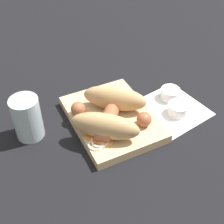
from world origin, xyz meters
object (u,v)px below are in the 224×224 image
at_px(bread_roll, 110,112).
at_px(condiment_cup_far, 170,94).
at_px(condiment_cup_near, 178,110).
at_px(drink_glass, 27,118).
at_px(sausage, 110,114).
at_px(food_tray, 112,119).

relative_size(bread_roll, condiment_cup_far, 4.14).
bearing_deg(condiment_cup_near, drink_glass, 75.07).
height_order(sausage, condiment_cup_near, sausage).
bearing_deg(sausage, bread_roll, 147.45).
bearing_deg(condiment_cup_near, sausage, 78.62).
xyz_separation_m(sausage, drink_glass, (0.06, 0.17, 0.01)).
bearing_deg(food_tray, condiment_cup_near, -106.04).
bearing_deg(bread_roll, condiment_cup_near, -99.32).
relative_size(condiment_cup_far, drink_glass, 0.49).
height_order(bread_roll, drink_glass, drink_glass).
height_order(sausage, condiment_cup_far, sausage).
bearing_deg(bread_roll, condiment_cup_far, -80.52).
xyz_separation_m(sausage, condiment_cup_near, (-0.03, -0.17, -0.03)).
distance_m(food_tray, condiment_cup_near, 0.16).
bearing_deg(condiment_cup_far, food_tray, 94.61).
bearing_deg(bread_roll, food_tray, -37.42).
distance_m(bread_roll, drink_glass, 0.18).
height_order(condiment_cup_near, drink_glass, drink_glass).
height_order(food_tray, condiment_cup_far, condiment_cup_far).
xyz_separation_m(bread_roll, drink_glass, (0.06, 0.17, -0.00)).
xyz_separation_m(food_tray, drink_glass, (0.05, 0.18, 0.04)).
xyz_separation_m(bread_roll, condiment_cup_near, (-0.03, -0.17, -0.04)).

